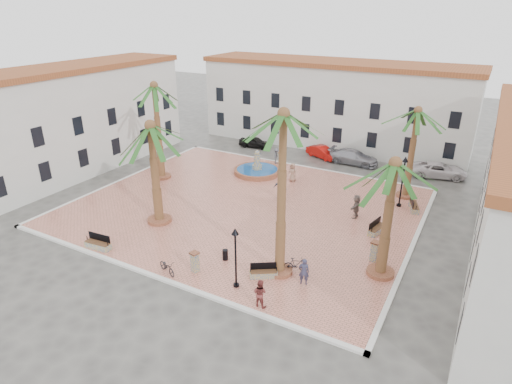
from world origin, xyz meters
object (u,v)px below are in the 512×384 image
palm_nw (155,96)px  bollard_e (374,251)px  palm_sw (151,138)px  pedestrian_north (276,156)px  car_silver (354,157)px  palm_e (393,178)px  bench_e (377,229)px  cyclist_b (260,293)px  lamppost_s (235,248)px  palm_ne (417,121)px  bollard_n (281,158)px  litter_bin (225,255)px  bicycle_b (296,265)px  palm_s (283,131)px  bench_s (98,245)px  bollard_se (195,262)px  bench_ne (414,207)px  pedestrian_fountain_b (280,188)px  pedestrian_east (356,206)px  lamppost_e (403,173)px  bench_se (264,273)px  pedestrian_fountain_a (293,172)px  car_black (255,142)px  cyclist_a (304,271)px  fountain (257,170)px  car_red (322,152)px  bicycle_a (167,267)px  car_white (439,170)px

palm_nw → bollard_e: size_ratio=6.46×
palm_nw → palm_sw: (5.73, -7.07, -1.22)m
pedestrian_north → car_silver: bearing=-75.7°
palm_e → car_silver: size_ratio=1.48×
bench_e → cyclist_b: bearing=175.5°
lamppost_s → cyclist_b: 2.80m
palm_ne → cyclist_b: size_ratio=4.75×
bench_e → palm_sw: bearing=125.3°
bollard_n → litter_bin: (4.80, -17.86, -0.31)m
lamppost_s → bicycle_b: 4.41m
palm_s → bench_s: (-11.80, -3.30, -8.50)m
bench_e → car_silver: (-5.95, 13.76, 0.32)m
bollard_e → bollard_n: bearing=134.2°
bollard_se → pedestrian_north: bearing=102.5°
bench_ne → bollard_n: (-13.91, 4.52, 0.38)m
pedestrian_fountain_b → pedestrian_east: bearing=-15.1°
lamppost_e → bicycle_b: 13.19m
pedestrian_fountain_b → pedestrian_east: (6.55, -0.30, -0.01)m
palm_s → bollard_e: size_ratio=7.29×
palm_ne → bench_se: bearing=-107.2°
palm_ne → bench_ne: (1.09, -2.35, -6.26)m
pedestrian_fountain_a → car_black: (-8.29, 7.78, -0.40)m
bench_se → cyclist_a: cyclist_a is taller
palm_s → bollard_se: (-4.52, -2.38, -8.08)m
palm_s → pedestrian_north: bearing=117.1°
palm_s → bollard_n: palm_s is taller
cyclist_b → pedestrian_fountain_a: pedestrian_fountain_a is taller
fountain → car_silver: bearing=46.2°
bench_s → car_red: bearing=71.1°
bicycle_b → pedestrian_fountain_a: bearing=4.0°
fountain → litter_bin: 15.50m
bollard_n → car_black: size_ratio=0.35×
bench_s → bench_e: (15.66, 11.12, -0.01)m
bench_se → bicycle_a: 5.82m
bench_se → lamppost_s: size_ratio=0.44×
car_silver → pedestrian_fountain_b: bearing=169.1°
pedestrian_east → bicycle_a: bearing=-35.9°
litter_bin → lamppost_s: bearing=-45.0°
bicycle_b → pedestrian_north: bearing=8.7°
fountain → lamppost_s: 18.37m
cyclist_a → bicycle_b: 1.37m
palm_sw → lamppost_s: (9.24, -4.13, -3.88)m
pedestrian_east → palm_e: bearing=23.4°
bicycle_a → car_white: size_ratio=0.32×
palm_sw → bollard_se: palm_sw is taller
palm_sw → palm_ne: bearing=41.9°
lamppost_e → bicycle_a: size_ratio=2.61×
pedestrian_fountain_a → bollard_e: bearing=-40.9°
palm_nw → pedestrian_north: bearing=48.9°
car_silver → bollard_n: bearing=124.5°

